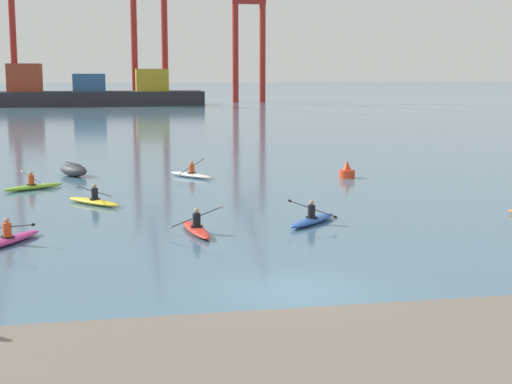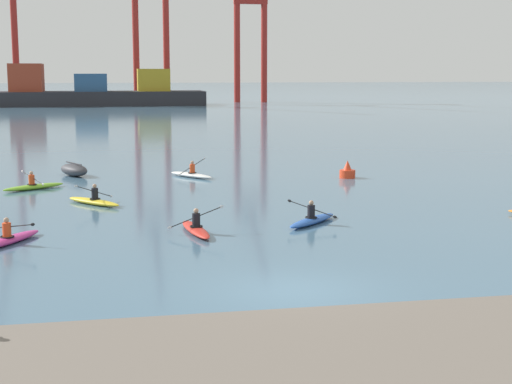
{
  "view_description": "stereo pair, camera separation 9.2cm",
  "coord_description": "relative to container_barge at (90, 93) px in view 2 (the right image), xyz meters",
  "views": [
    {
      "loc": [
        -4.99,
        -19.81,
        5.98
      ],
      "look_at": [
        1.58,
        13.77,
        0.6
      ],
      "focal_mm": 53.92,
      "sensor_mm": 36.0,
      "label": 1
    },
    {
      "loc": [
        -4.9,
        -19.83,
        5.98
      ],
      "look_at": [
        1.58,
        13.77,
        0.6
      ],
      "focal_mm": 53.92,
      "sensor_mm": 36.0,
      "label": 2
    }
  ],
  "objects": [
    {
      "name": "gantry_crane_east_mid",
      "position": [
        30.72,
        8.83,
        13.68
      ],
      "size": [
        6.57,
        20.47,
        31.58
      ],
      "color": "maroon",
      "rests_on": "ground"
    },
    {
      "name": "kayak_yellow",
      "position": [
        2.26,
        -104.61,
        -2.13
      ],
      "size": [
        2.66,
        2.98,
        1.04
      ],
      "color": "yellow",
      "rests_on": "ground"
    },
    {
      "name": "kayak_blue",
      "position": [
        10.84,
        -110.81,
        -2.13
      ],
      "size": [
        2.79,
        2.87,
        0.95
      ],
      "color": "#2856B2",
      "rests_on": "ground"
    },
    {
      "name": "gantry_crane_west_mid",
      "position": [
        11.49,
        8.77,
        15.0
      ],
      "size": [
        6.94,
        21.56,
        34.83
      ],
      "color": "maroon",
      "rests_on": "ground"
    },
    {
      "name": "kayak_lime",
      "position": [
        -0.85,
        -99.42,
        -2.13
      ],
      "size": [
        3.15,
        2.4,
        0.95
      ],
      "color": "#7ABC2D",
      "rests_on": "ground"
    },
    {
      "name": "kayak_red",
      "position": [
        6.1,
        -111.7,
        -2.13
      ],
      "size": [
        2.18,
        3.45,
        1.03
      ],
      "color": "red",
      "rests_on": "ground"
    },
    {
      "name": "kayak_magenta",
      "position": [
        -0.54,
        -112.26,
        -2.13
      ],
      "size": [
        2.21,
        3.25,
        0.95
      ],
      "color": "#C13384",
      "rests_on": "ground"
    },
    {
      "name": "ground_plane",
      "position": [
        7.89,
        -119.94,
        -2.3
      ],
      "size": [
        800.0,
        800.0,
        0.0
      ],
      "primitive_type": "plane",
      "color": "#476B84"
    },
    {
      "name": "container_barge",
      "position": [
        0.0,
        0.0,
        0.0
      ],
      "size": [
        39.79,
        9.0,
        7.34
      ],
      "color": "#28282D",
      "rests_on": "ground"
    },
    {
      "name": "kayak_white",
      "position": [
        7.59,
        -96.39,
        -2.13
      ],
      "size": [
        2.48,
        3.11,
        1.08
      ],
      "color": "silver",
      "rests_on": "ground"
    },
    {
      "name": "channel_buoy",
      "position": [
        16.27,
        -98.31,
        -1.94
      ],
      "size": [
        0.9,
        0.9,
        1.0
      ],
      "color": "red",
      "rests_on": "ground"
    },
    {
      "name": "capsized_dinghy",
      "position": [
        0.98,
        -94.5,
        -1.95
      ],
      "size": [
        2.19,
        2.81,
        0.76
      ],
      "color": "#38383D",
      "rests_on": "ground"
    }
  ]
}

